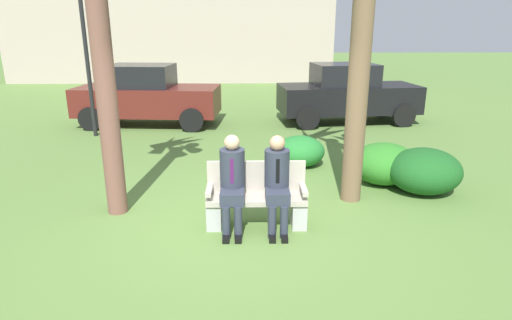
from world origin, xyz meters
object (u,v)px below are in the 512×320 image
at_px(shrub_mid_lawn, 384,164).
at_px(parked_car_near, 147,95).
at_px(shrub_far_lawn, 424,171).
at_px(parked_car_far, 347,94).
at_px(seated_man_left, 232,179).
at_px(shrub_near_bench, 300,151).
at_px(seated_man_right, 277,179).
at_px(park_bench, 256,198).
at_px(street_lamp, 85,41).

xyz_separation_m(shrub_mid_lawn, parked_car_near, (-5.23, 4.82, 0.47)).
height_order(shrub_far_lawn, parked_car_near, parked_car_near).
xyz_separation_m(shrub_far_lawn, parked_car_far, (-0.11, 5.50, 0.46)).
xyz_separation_m(seated_man_left, shrub_near_bench, (1.25, 2.77, -0.43)).
relative_size(seated_man_left, shrub_far_lawn, 1.08).
height_order(seated_man_right, parked_car_near, parked_car_near).
xyz_separation_m(seated_man_left, parked_car_far, (3.06, 6.79, 0.10)).
bearing_deg(seated_man_right, park_bench, 157.02).
height_order(shrub_far_lawn, street_lamp, street_lamp).
bearing_deg(street_lamp, seated_man_left, -55.24).
relative_size(seated_man_right, parked_car_near, 0.33).
xyz_separation_m(shrub_far_lawn, street_lamp, (-6.86, 4.03, 1.97)).
bearing_deg(shrub_far_lawn, shrub_mid_lawn, 139.77).
bearing_deg(shrub_near_bench, parked_car_far, 65.83).
relative_size(shrub_mid_lawn, parked_car_far, 0.29).
bearing_deg(shrub_near_bench, shrub_mid_lawn, -36.55).
xyz_separation_m(seated_man_left, street_lamp, (-3.69, 5.32, 1.61)).
relative_size(seated_man_left, street_lamp, 0.34).
xyz_separation_m(park_bench, shrub_near_bench, (0.92, 2.65, -0.09)).
bearing_deg(shrub_far_lawn, street_lamp, 149.57).
height_order(park_bench, shrub_far_lawn, park_bench).
height_order(seated_man_left, shrub_mid_lawn, seated_man_left).
bearing_deg(seated_man_right, shrub_far_lawn, 26.88).
height_order(seated_man_right, street_lamp, street_lamp).
bearing_deg(shrub_far_lawn, parked_car_far, 91.11).
height_order(seated_man_left, street_lamp, street_lamp).
relative_size(park_bench, street_lamp, 0.36).
bearing_deg(parked_car_far, seated_man_right, -109.83).
distance_m(parked_car_near, street_lamp, 2.24).
bearing_deg(park_bench, parked_car_far, 67.77).
bearing_deg(seated_man_left, shrub_far_lawn, 22.26).
xyz_separation_m(shrub_near_bench, parked_car_near, (-3.86, 3.80, 0.53)).
distance_m(seated_man_left, street_lamp, 6.68).
relative_size(seated_man_right, shrub_far_lawn, 1.07).
xyz_separation_m(shrub_mid_lawn, street_lamp, (-6.32, 3.57, 1.98)).
bearing_deg(park_bench, seated_man_right, -22.98).
bearing_deg(parked_car_near, shrub_far_lawn, -42.40).
bearing_deg(shrub_mid_lawn, seated_man_right, -139.05).
bearing_deg(street_lamp, shrub_near_bench, -27.31).
xyz_separation_m(shrub_near_bench, shrub_far_lawn, (1.91, -1.47, 0.07)).
bearing_deg(street_lamp, parked_car_far, 12.29).
distance_m(seated_man_right, street_lamp, 7.03).
relative_size(shrub_near_bench, parked_car_far, 0.24).
height_order(park_bench, shrub_near_bench, park_bench).
distance_m(shrub_mid_lawn, parked_car_far, 5.08).
xyz_separation_m(seated_man_left, seated_man_right, (0.61, -0.00, -0.01)).
distance_m(parked_car_far, street_lamp, 7.07).
relative_size(shrub_mid_lawn, parked_car_near, 0.29).
distance_m(park_bench, shrub_near_bench, 2.81).
bearing_deg(street_lamp, shrub_mid_lawn, -29.48).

